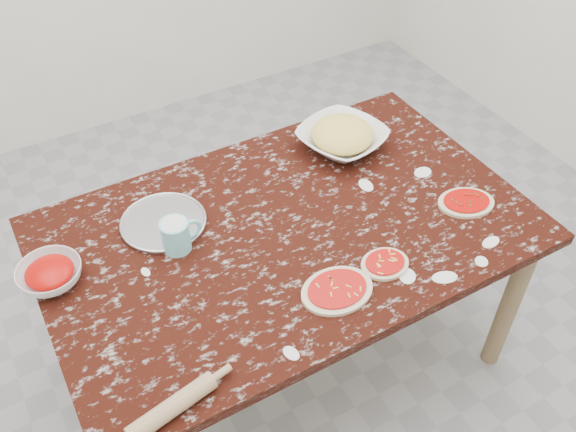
% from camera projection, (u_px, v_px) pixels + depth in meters
% --- Properties ---
extents(ground, '(4.00, 4.00, 0.00)m').
position_uv_depth(ground, '(288.00, 355.00, 2.57)').
color(ground, gray).
extents(worktable, '(1.60, 1.00, 0.75)m').
position_uv_depth(worktable, '(288.00, 244.00, 2.11)').
color(worktable, black).
rests_on(worktable, ground).
extents(pizza_tray, '(0.34, 0.34, 0.01)m').
position_uv_depth(pizza_tray, '(164.00, 223.00, 2.06)').
color(pizza_tray, '#B2B2B7').
rests_on(pizza_tray, worktable).
extents(sauce_bowl, '(0.21, 0.21, 0.06)m').
position_uv_depth(sauce_bowl, '(50.00, 275.00, 1.86)').
color(sauce_bowl, white).
rests_on(sauce_bowl, worktable).
extents(cheese_bowl, '(0.39, 0.39, 0.08)m').
position_uv_depth(cheese_bowl, '(342.00, 139.00, 2.35)').
color(cheese_bowl, white).
rests_on(cheese_bowl, worktable).
extents(flour_mug, '(0.14, 0.09, 0.11)m').
position_uv_depth(flour_mug, '(177.00, 235.00, 1.95)').
color(flour_mug, '#7CD8E1').
rests_on(flour_mug, worktable).
extents(pizza_left, '(0.23, 0.18, 0.02)m').
position_uv_depth(pizza_left, '(337.00, 290.00, 1.85)').
color(pizza_left, beige).
rests_on(pizza_left, worktable).
extents(pizza_mid, '(0.16, 0.14, 0.02)m').
position_uv_depth(pizza_mid, '(385.00, 264.00, 1.93)').
color(pizza_mid, beige).
rests_on(pizza_mid, worktable).
extents(pizza_right, '(0.23, 0.20, 0.02)m').
position_uv_depth(pizza_right, '(466.00, 202.00, 2.13)').
color(pizza_right, beige).
rests_on(pizza_right, worktable).
extents(rolling_pin, '(0.25, 0.10, 0.05)m').
position_uv_depth(rolling_pin, '(172.00, 407.00, 1.55)').
color(rolling_pin, tan).
rests_on(rolling_pin, worktable).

